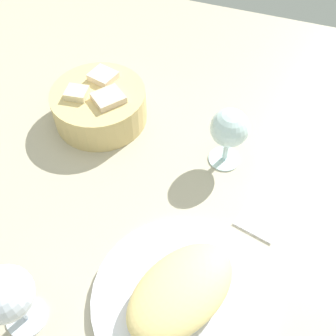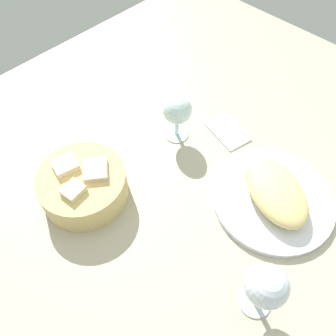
# 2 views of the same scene
# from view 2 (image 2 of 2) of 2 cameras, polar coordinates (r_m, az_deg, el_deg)

# --- Properties ---
(ground_plane) EXTENTS (1.40, 1.40, 0.02)m
(ground_plane) POSITION_cam_2_polar(r_m,az_deg,el_deg) (0.79, 7.04, -3.99)
(ground_plane) COLOR #B3A990
(plate) EXTENTS (0.27, 0.27, 0.01)m
(plate) POSITION_cam_2_polar(r_m,az_deg,el_deg) (0.79, 17.14, -5.00)
(plate) COLOR white
(plate) RESTS_ON ground_plane
(omelette) EXTENTS (0.21, 0.18, 0.05)m
(omelette) POSITION_cam_2_polar(r_m,az_deg,el_deg) (0.76, 17.70, -3.80)
(omelette) COLOR #EDD081
(omelette) RESTS_ON plate
(lettuce_garnish) EXTENTS (0.05, 0.05, 0.01)m
(lettuce_garnish) POSITION_cam_2_polar(r_m,az_deg,el_deg) (0.80, 14.58, -1.20)
(lettuce_garnish) COLOR #4A7B32
(lettuce_garnish) RESTS_ON plate
(bread_basket) EXTENTS (0.19, 0.19, 0.09)m
(bread_basket) POSITION_cam_2_polar(r_m,az_deg,el_deg) (0.76, -13.98, -2.73)
(bread_basket) COLOR #D6BA76
(bread_basket) RESTS_ON ground_plane
(wine_glass_near) EXTENTS (0.07, 0.07, 0.12)m
(wine_glass_near) POSITION_cam_2_polar(r_m,az_deg,el_deg) (0.81, 1.56, 9.47)
(wine_glass_near) COLOR silver
(wine_glass_near) RESTS_ON ground_plane
(wine_glass_far) EXTENTS (0.07, 0.07, 0.14)m
(wine_glass_far) POSITION_cam_2_polar(r_m,az_deg,el_deg) (0.61, 16.08, -18.57)
(wine_glass_far) COLOR silver
(wine_glass_far) RESTS_ON ground_plane
(folded_napkin) EXTENTS (0.12, 0.09, 0.01)m
(folded_napkin) POSITION_cam_2_polar(r_m,az_deg,el_deg) (0.89, 9.95, 6.12)
(folded_napkin) COLOR silver
(folded_napkin) RESTS_ON ground_plane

